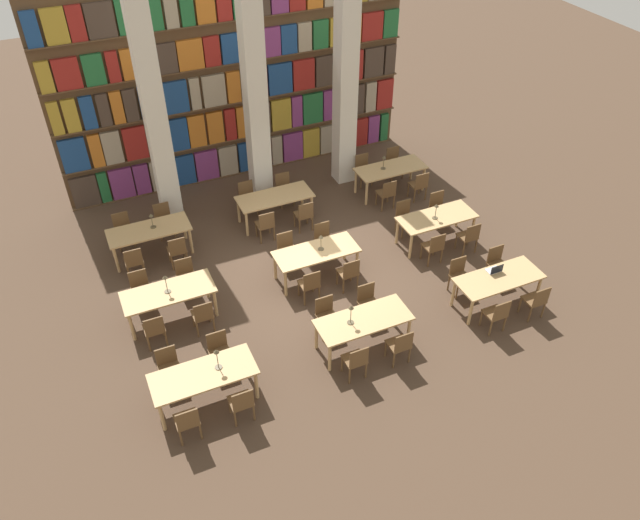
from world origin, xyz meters
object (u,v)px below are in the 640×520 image
(desk_lamp_0, at_px, (217,356))
(chair_14, at_px, (203,315))
(chair_35, at_px, (394,161))
(chair_17, at_px, (287,249))
(pillar_right, at_px, (346,80))
(chair_16, at_px, (310,284))
(chair_5, at_px, (326,315))
(chair_19, at_px, (324,239))
(chair_4, at_px, (356,360))
(reading_table_4, at_px, (316,254))
(chair_24, at_px, (134,261))
(reading_table_6, at_px, (149,232))
(desk_lamp_3, at_px, (321,240))
(pillar_center, at_px, (255,97))
(chair_28, at_px, (266,224))
(reading_table_8, at_px, (391,170))
(reading_table_7, at_px, (275,199))
(reading_table_2, at_px, (498,280))
(chair_1, at_px, (169,366))
(chair_0, at_px, (187,421))
(desk_lamp_2, at_px, (166,281))
(chair_10, at_px, (536,300))
(chair_2, at_px, (242,402))
(chair_8, at_px, (497,314))
(reading_table_5, at_px, (436,220))
(desk_lamp_4, at_px, (436,209))
(pillar_left, at_px, (155,115))
(chair_29, at_px, (248,196))
(chair_3, at_px, (219,351))
(desk_lamp_6, at_px, (384,160))
(chair_26, at_px, (177,250))
(chair_20, at_px, (434,247))
(reading_table_0, at_px, (203,377))
(chair_18, at_px, (349,273))
(reading_table_3, at_px, (169,295))
(chair_32, at_px, (387,193))
(reading_table_1, at_px, (363,322))
(laptop, at_px, (494,270))
(chair_25, at_px, (123,229))
(chair_30, at_px, (304,215))
(chair_15, at_px, (186,276))
(chair_9, at_px, (459,275))
(chair_7, at_px, (368,302))
(chair_11, at_px, (497,263))
(chair_13, at_px, (141,288))
(chair_21, at_px, (405,216))
(chair_23, at_px, (438,207))

(desk_lamp_0, relative_size, chair_14, 0.55)
(chair_35, bearing_deg, chair_17, 30.38)
(pillar_right, xyz_separation_m, chair_16, (-2.96, -4.43, -2.52))
(chair_5, height_order, chair_19, same)
(chair_4, height_order, chair_35, same)
(reading_table_4, relative_size, chair_24, 2.22)
(reading_table_6, bearing_deg, desk_lamp_3, -34.72)
(pillar_center, relative_size, chair_24, 6.78)
(chair_14, height_order, chair_28, same)
(reading_table_8, bearing_deg, reading_table_7, -179.56)
(chair_24, bearing_deg, reading_table_2, -30.44)
(pillar_right, distance_m, chair_1, 8.83)
(chair_0, relative_size, desk_lamp_2, 1.95)
(chair_10, xyz_separation_m, chair_19, (-3.29, 3.88, 0.00))
(chair_2, height_order, reading_table_2, chair_2)
(chair_1, height_order, chair_8, same)
(reading_table_5, xyz_separation_m, chair_28, (-3.86, 1.81, -0.20))
(desk_lamp_4, bearing_deg, pillar_left, 146.91)
(pillar_center, distance_m, chair_29, 2.63)
(chair_3, height_order, chair_14, same)
(chair_19, relative_size, desk_lamp_6, 2.20)
(reading_table_2, distance_m, chair_26, 7.45)
(chair_20, bearing_deg, reading_table_2, -75.21)
(reading_table_0, height_order, chair_18, chair_18)
(reading_table_3, bearing_deg, chair_32, 16.27)
(reading_table_1, relative_size, chair_32, 2.22)
(reading_table_2, relative_size, reading_table_6, 1.00)
(reading_table_0, height_order, laptop, laptop)
(chair_25, distance_m, chair_30, 4.54)
(reading_table_5, height_order, chair_28, chair_28)
(chair_15, relative_size, chair_25, 1.00)
(reading_table_3, height_order, chair_17, chair_17)
(chair_9, bearing_deg, chair_7, -1.36)
(desk_lamp_4, distance_m, reading_table_8, 2.60)
(pillar_center, height_order, desk_lamp_2, pillar_center)
(chair_29, xyz_separation_m, chair_30, (1.05, -1.39, 0.00))
(chair_11, height_order, chair_13, same)
(reading_table_7, bearing_deg, pillar_right, 25.09)
(chair_7, xyz_separation_m, chair_15, (-3.36, 2.45, 0.00))
(reading_table_0, height_order, chair_17, chair_17)
(desk_lamp_0, xyz_separation_m, desk_lamp_3, (3.20, 2.48, -0.05))
(chair_21, xyz_separation_m, chair_25, (-6.68, 2.39, 0.00))
(chair_23, xyz_separation_m, chair_30, (-3.32, 1.11, 0.00))
(chair_10, bearing_deg, chair_15, 149.88)
(reading_table_5, xyz_separation_m, chair_24, (-7.16, 1.69, -0.20))
(pillar_center, height_order, chair_20, pillar_center)
(chair_14, relative_size, desk_lamp_6, 2.20)
(desk_lamp_4, bearing_deg, desk_lamp_0, -158.54)
(reading_table_6, bearing_deg, chair_16, -47.16)
(reading_table_4, bearing_deg, reading_table_1, -90.52)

